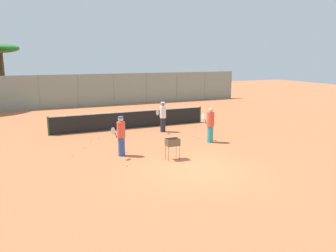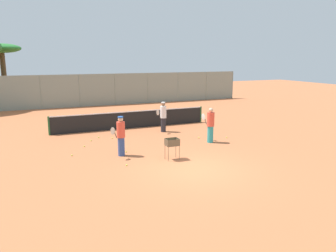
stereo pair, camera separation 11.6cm
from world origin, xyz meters
name	(u,v)px [view 1 (the left image)]	position (x,y,z in m)	size (l,w,h in m)	color
ground_plane	(195,169)	(0.00, 0.00, 0.00)	(80.00, 80.00, 0.00)	#B7663D
tennis_net	(131,119)	(0.00, 8.24, 0.56)	(9.71, 0.10, 1.07)	#26592D
back_fence	(96,90)	(0.00, 18.57, 1.42)	(28.61, 0.08, 2.84)	gray
tree_0	(0,51)	(-7.65, 23.17, 4.84)	(3.38, 3.38, 5.51)	brown
player_white_outfit	(163,116)	(1.40, 6.56, 0.91)	(0.81, 0.60, 1.75)	#26262D
player_red_cap	(210,125)	(2.68, 3.35, 0.92)	(0.37, 0.92, 1.79)	teal
player_yellow_shirt	(121,136)	(-2.12, 2.87, 0.92)	(0.79, 0.64, 1.77)	#334C8C
ball_cart	(173,144)	(-0.26, 1.50, 0.68)	(0.56, 0.41, 0.91)	brown
tennis_ball_0	(84,146)	(-3.41, 4.98, 0.03)	(0.07, 0.07, 0.07)	#D1E54C
tennis_ball_1	(199,138)	(2.55, 4.33, 0.03)	(0.07, 0.07, 0.07)	#D1E54C
tennis_ball_2	(98,137)	(-2.39, 6.53, 0.03)	(0.07, 0.07, 0.07)	#D1E54C
tennis_ball_3	(226,137)	(3.97, 3.79, 0.03)	(0.07, 0.07, 0.07)	#D1E54C
tennis_ball_4	(127,165)	(-2.30, 1.42, 0.03)	(0.07, 0.07, 0.07)	#D1E54C
tennis_ball_5	(126,152)	(-1.79, 3.30, 0.03)	(0.07, 0.07, 0.07)	#D1E54C
tennis_ball_6	(91,141)	(-2.90, 6.00, 0.03)	(0.07, 0.07, 0.07)	#D1E54C
tennis_ball_7	(72,155)	(-4.16, 3.69, 0.03)	(0.07, 0.07, 0.07)	#D1E54C
tennis_ball_8	(112,138)	(-1.75, 6.12, 0.03)	(0.07, 0.07, 0.07)	#D1E54C
parked_car	(75,94)	(-1.31, 23.03, 0.66)	(4.20, 1.70, 1.60)	#B2B7BC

